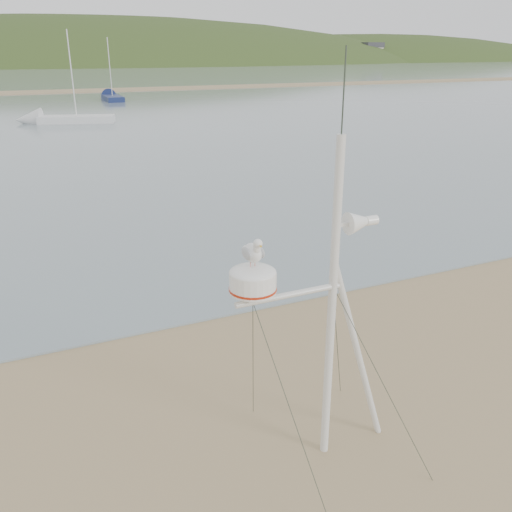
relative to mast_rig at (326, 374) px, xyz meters
name	(u,v)px	position (x,y,z in m)	size (l,w,h in m)	color
hill_ridge	(51,115)	(15.45, 235.14, -20.91)	(620.00, 180.00, 80.00)	#283A17
far_cottages	(1,53)	(-0.06, 196.14, 2.79)	(294.40, 6.30, 8.00)	beige
mast_rig	(326,374)	(0.00, 0.00, 0.00)	(2.22, 2.37, 5.01)	silver
sailboat_blue_far	(110,97)	(7.72, 56.18, -0.91)	(1.83, 6.78, 6.70)	#16214D
sailboat_white_near	(51,119)	(0.06, 37.41, -0.91)	(7.08, 3.64, 6.85)	silver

